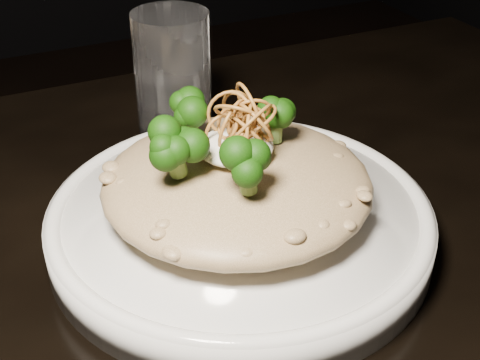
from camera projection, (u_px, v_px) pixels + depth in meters
name	position (u px, v px, depth m)	size (l,w,h in m)	color
plate	(240.00, 223.00, 0.52)	(0.29, 0.29, 0.03)	silver
risotto	(237.00, 183.00, 0.50)	(0.20, 0.20, 0.04)	brown
broccoli	(233.00, 123.00, 0.47)	(0.15, 0.15, 0.05)	black
cheese	(235.00, 147.00, 0.48)	(0.06, 0.06, 0.02)	white
shallots	(238.00, 112.00, 0.47)	(0.06, 0.06, 0.04)	brown
drinking_glass	(173.00, 78.00, 0.64)	(0.07, 0.07, 0.13)	white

